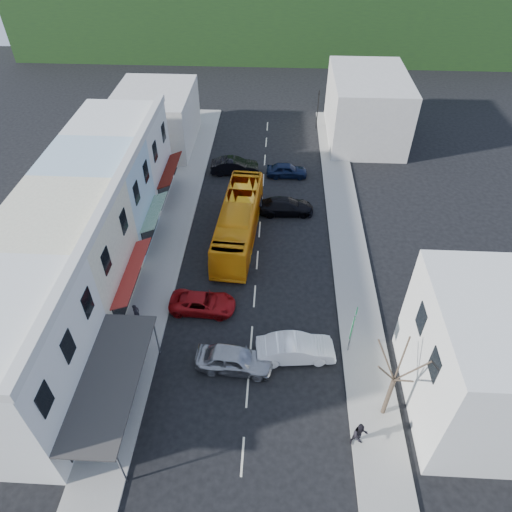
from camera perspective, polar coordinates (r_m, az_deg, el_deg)
The scene contains 19 objects.
ground at distance 31.29m, azimuth -0.59°, elevation -10.35°, with size 120.00×120.00×0.00m, color black.
sidewalk_left at distance 39.20m, azimuth -10.71°, elevation 1.93°, with size 3.00×52.00×0.15m, color gray.
sidewalk_right at distance 38.69m, azimuth 11.48°, elevation 1.18°, with size 3.00×52.00×0.15m, color gray.
shopfront_row at distance 34.72m, azimuth -21.17°, elevation 1.85°, with size 8.25×30.00×8.00m.
right_building at distance 28.40m, azimuth 27.77°, elevation -11.68°, with size 8.00×9.00×8.00m, color silver.
distant_block_left at distance 52.78m, azimuth -12.41°, elevation 16.43°, with size 8.00×10.00×6.00m, color #B7B2A8.
distant_block_right at distance 54.47m, azimuth 13.64°, elevation 17.62°, with size 8.00×12.00×7.00m, color #B7B2A8.
bus at distance 38.11m, azimuth -2.19°, elevation 4.26°, with size 2.50×11.60×3.10m, color #FEA113.
car_silver at distance 29.43m, azimuth -2.72°, elevation -12.92°, with size 1.80×4.40×1.40m, color #A6A6AA.
car_white at distance 29.98m, azimuth 4.95°, elevation -11.63°, with size 1.80×4.40×1.40m, color white.
car_red at distance 32.73m, azimuth -6.69°, elevation -5.80°, with size 1.90×4.60×1.40m, color maroon.
car_black_near at distance 41.45m, azimuth 3.75°, elevation 6.21°, with size 1.84×4.50×1.40m, color black.
car_navy_mid at distance 46.74m, azimuth 3.87°, elevation 10.67°, with size 1.80×4.40×1.40m, color #0E1733.
car_black_far at distance 47.23m, azimuth -2.69°, elevation 11.07°, with size 1.80×4.40×1.40m, color black.
pedestrian_left at distance 32.54m, azimuth -14.75°, elevation -6.85°, with size 0.60×0.40×1.70m, color black.
pedestrian_right at distance 27.09m, azimuth 12.82°, elevation -21.01°, with size 0.70×0.44×1.70m, color black.
direction_sign at distance 29.89m, azimuth 11.83°, elevation -9.51°, with size 0.68×1.59×3.58m, color #085626, non-canonical shape.
street_tree at distance 26.40m, azimuth 16.86°, elevation -14.60°, with size 2.84×2.84×6.87m, color #33271D, non-canonical shape.
traffic_signal at distance 55.90m, azimuth 7.71°, elevation 17.65°, with size 0.59×0.97×4.58m, color black, non-canonical shape.
Camera 1 is at (1.33, -19.26, 24.63)m, focal length 32.00 mm.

